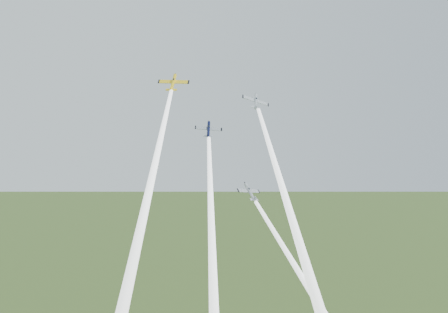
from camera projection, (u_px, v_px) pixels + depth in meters
plane_yellow at (173, 83)px, 142.68m from camera, size 10.16×9.19×6.76m
smoke_trail_yellow at (150, 184)px, 119.06m from camera, size 20.09×43.46×45.10m
plane_navy at (209, 129)px, 144.96m from camera, size 8.59×7.25×6.29m
smoke_trail_navy at (212, 238)px, 121.26m from camera, size 12.94×45.42×45.04m
plane_silver_right at (256, 101)px, 145.55m from camera, size 9.14×6.49×7.90m
smoke_trail_silver_right at (287, 204)px, 122.40m from camera, size 5.11×46.30×45.14m
plane_silver_low at (250, 192)px, 139.58m from camera, size 8.24×8.01×6.29m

